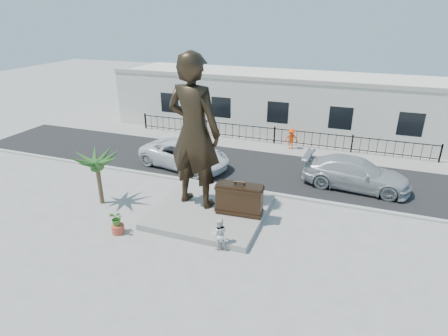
# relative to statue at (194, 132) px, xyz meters

# --- Properties ---
(ground) EXTENTS (100.00, 100.00, 0.00)m
(ground) POSITION_rel_statue_xyz_m (1.42, -1.79, -3.99)
(ground) COLOR #9E9991
(ground) RESTS_ON ground
(street) EXTENTS (40.00, 7.00, 0.01)m
(street) POSITION_rel_statue_xyz_m (1.42, 6.21, -3.98)
(street) COLOR black
(street) RESTS_ON ground
(curb) EXTENTS (40.00, 0.25, 0.12)m
(curb) POSITION_rel_statue_xyz_m (1.42, 2.71, -3.93)
(curb) COLOR #A5A399
(curb) RESTS_ON ground
(far_sidewalk) EXTENTS (40.00, 2.50, 0.02)m
(far_sidewalk) POSITION_rel_statue_xyz_m (1.42, 10.21, -3.98)
(far_sidewalk) COLOR #9E9991
(far_sidewalk) RESTS_ON ground
(plinth) EXTENTS (5.20, 5.20, 0.30)m
(plinth) POSITION_rel_statue_xyz_m (0.92, -0.29, -3.84)
(plinth) COLOR gray
(plinth) RESTS_ON ground
(fence) EXTENTS (22.00, 0.10, 1.20)m
(fence) POSITION_rel_statue_xyz_m (1.42, 11.01, -3.39)
(fence) COLOR black
(fence) RESTS_ON ground
(building) EXTENTS (28.00, 7.00, 4.40)m
(building) POSITION_rel_statue_xyz_m (1.42, 15.21, -1.79)
(building) COLOR silver
(building) RESTS_ON ground
(statue) EXTENTS (2.90, 2.11, 7.37)m
(statue) POSITION_rel_statue_xyz_m (0.00, 0.00, 0.00)
(statue) COLOR black
(statue) RESTS_ON plinth
(suitcase) EXTENTS (2.20, 0.84, 1.52)m
(suitcase) POSITION_rel_statue_xyz_m (2.38, -0.32, -2.92)
(suitcase) COLOR #312014
(suitcase) RESTS_ON plinth
(tourist) EXTENTS (0.82, 0.72, 1.42)m
(tourist) POSITION_rel_statue_xyz_m (2.35, -2.88, -3.27)
(tourist) COLOR silver
(tourist) RESTS_ON ground
(car_white) EXTENTS (6.27, 3.75, 1.63)m
(car_white) POSITION_rel_statue_xyz_m (-2.87, 4.65, -3.16)
(car_white) COLOR silver
(car_white) RESTS_ON street
(car_silver) EXTENTS (5.95, 2.78, 1.68)m
(car_silver) POSITION_rel_statue_xyz_m (7.37, 5.24, -3.14)
(car_silver) COLOR #A9ACAD
(car_silver) RESTS_ON street
(worker) EXTENTS (1.03, 0.68, 1.50)m
(worker) POSITION_rel_statue_xyz_m (2.82, 10.25, -3.21)
(worker) COLOR #EE460C
(worker) RESTS_ON far_sidewalk
(palm_tree) EXTENTS (1.80, 1.80, 3.20)m
(palm_tree) POSITION_rel_statue_xyz_m (-4.79, -1.24, -3.99)
(palm_tree) COLOR #234A1A
(palm_tree) RESTS_ON ground
(planter) EXTENTS (0.56, 0.56, 0.40)m
(planter) POSITION_rel_statue_xyz_m (-2.33, -3.35, -3.79)
(planter) COLOR #BC4631
(planter) RESTS_ON ground
(shrub) EXTENTS (0.72, 0.66, 0.68)m
(shrub) POSITION_rel_statue_xyz_m (-2.33, -3.35, -3.24)
(shrub) COLOR #396E23
(shrub) RESTS_ON planter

